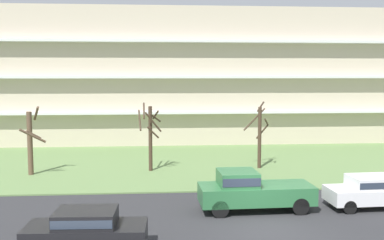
# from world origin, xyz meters

# --- Properties ---
(ground) EXTENTS (160.00, 160.00, 0.00)m
(ground) POSITION_xyz_m (0.00, 0.00, 0.00)
(ground) COLOR #2D2D30
(grass_lawn_strip) EXTENTS (80.00, 16.00, 0.08)m
(grass_lawn_strip) POSITION_xyz_m (0.00, 14.00, 0.04)
(grass_lawn_strip) COLOR #66844C
(grass_lawn_strip) RESTS_ON ground
(apartment_building) EXTENTS (41.60, 13.95, 12.50)m
(apartment_building) POSITION_xyz_m (0.00, 28.50, 6.25)
(apartment_building) COLOR beige
(apartment_building) RESTS_ON ground
(tree_far_left) EXTENTS (1.50, 1.83, 4.48)m
(tree_far_left) POSITION_xyz_m (-12.63, 10.89, 2.24)
(tree_far_left) COLOR brown
(tree_far_left) RESTS_ON ground
(tree_left) EXTENTS (1.59, 1.46, 4.62)m
(tree_left) POSITION_xyz_m (-5.06, 11.48, 2.55)
(tree_left) COLOR #423023
(tree_left) RESTS_ON ground
(tree_center) EXTENTS (1.69, 1.69, 4.65)m
(tree_center) POSITION_xyz_m (2.40, 11.95, 2.37)
(tree_center) COLOR #423023
(tree_center) RESTS_ON ground
(sedan_black_near_left) EXTENTS (4.47, 1.98, 1.57)m
(sedan_black_near_left) POSITION_xyz_m (-7.22, -2.00, 0.87)
(sedan_black_near_left) COLOR black
(sedan_black_near_left) RESTS_ON ground
(sedan_white_center_left) EXTENTS (4.47, 1.98, 1.57)m
(sedan_white_center_left) POSITION_xyz_m (5.84, 2.50, 0.87)
(sedan_white_center_left) COLOR white
(sedan_white_center_left) RESTS_ON ground
(pickup_green_center_right) EXTENTS (5.46, 2.17, 1.95)m
(pickup_green_center_right) POSITION_xyz_m (-0.16, 2.49, 1.02)
(pickup_green_center_right) COLOR #2D6B3D
(pickup_green_center_right) RESTS_ON ground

